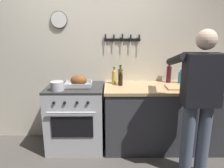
{
  "coord_description": "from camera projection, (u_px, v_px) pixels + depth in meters",
  "views": [
    {
      "loc": [
        0.27,
        -1.78,
        1.66
      ],
      "look_at": [
        0.29,
        0.85,
        0.97
      ],
      "focal_mm": 33.87,
      "sensor_mm": 36.0,
      "label": 1
    }
  ],
  "objects": [
    {
      "name": "person_cook",
      "position": [
        199.0,
        96.0,
        2.28
      ],
      "size": [
        0.51,
        0.63,
        1.66
      ],
      "rotation": [
        0.0,
        0.0,
        1.75
      ],
      "color": "#4C566B",
      "rests_on": "ground"
    },
    {
      "name": "bottle_cooking_oil",
      "position": [
        114.0,
        77.0,
        2.99
      ],
      "size": [
        0.06,
        0.06,
        0.24
      ],
      "color": "gold",
      "rests_on": "counter_block"
    },
    {
      "name": "counter_block",
      "position": [
        176.0,
        117.0,
        2.99
      ],
      "size": [
        2.03,
        0.65,
        0.9
      ],
      "color": "#38383D",
      "rests_on": "ground"
    },
    {
      "name": "roasting_pan",
      "position": [
        79.0,
        82.0,
        2.83
      ],
      "size": [
        0.35,
        0.26,
        0.16
      ],
      "color": "#B7B7BC",
      "rests_on": "stove"
    },
    {
      "name": "wall_back",
      "position": [
        92.0,
        54.0,
        3.11
      ],
      "size": [
        6.0,
        0.13,
        2.6
      ],
      "color": "beige",
      "rests_on": "ground"
    },
    {
      "name": "saucepan",
      "position": [
        57.0,
        86.0,
        2.67
      ],
      "size": [
        0.17,
        0.17,
        0.11
      ],
      "color": "#B7B7BC",
      "rests_on": "stove"
    },
    {
      "name": "bottle_dish_soap",
      "position": [
        181.0,
        77.0,
        3.03
      ],
      "size": [
        0.07,
        0.07,
        0.21
      ],
      "color": "#338CCC",
      "rests_on": "counter_block"
    },
    {
      "name": "bottle_wine_red",
      "position": [
        169.0,
        74.0,
        3.05
      ],
      "size": [
        0.07,
        0.07,
        0.3
      ],
      "color": "#47141E",
      "rests_on": "counter_block"
    },
    {
      "name": "bottle_soy_sauce",
      "position": [
        120.0,
        80.0,
        2.9
      ],
      "size": [
        0.06,
        0.06,
        0.2
      ],
      "color": "black",
      "rests_on": "counter_block"
    },
    {
      "name": "cutting_board",
      "position": [
        180.0,
        87.0,
        2.78
      ],
      "size": [
        0.36,
        0.24,
        0.02
      ],
      "primitive_type": "cube",
      "color": "tan",
      "rests_on": "counter_block"
    },
    {
      "name": "bottle_olive_oil",
      "position": [
        120.0,
        76.0,
        3.0
      ],
      "size": [
        0.07,
        0.07,
        0.27
      ],
      "color": "#385623",
      "rests_on": "counter_block"
    },
    {
      "name": "bottle_vinegar",
      "position": [
        189.0,
        77.0,
        2.96
      ],
      "size": [
        0.07,
        0.07,
        0.25
      ],
      "color": "#997F4C",
      "rests_on": "counter_block"
    },
    {
      "name": "stove",
      "position": [
        76.0,
        117.0,
        2.98
      ],
      "size": [
        0.76,
        0.67,
        0.9
      ],
      "color": "#BCBCC1",
      "rests_on": "ground"
    }
  ]
}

